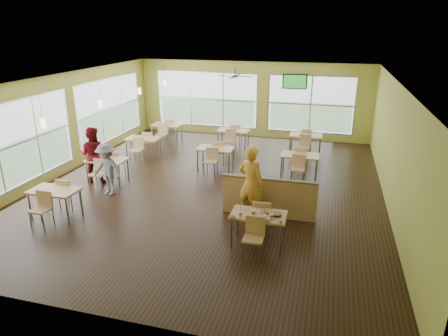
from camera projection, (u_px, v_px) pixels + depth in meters
The scene contains 20 objects.
room at pixel (211, 135), 11.62m from camera, with size 12.00×12.04×3.20m.
window_bays at pixel (168, 113), 15.10m from camera, with size 9.24×10.24×2.38m.
main_table at pixel (258, 219), 8.73m from camera, with size 1.22×1.52×0.87m.
half_wall_divider at pixel (269, 197), 10.08m from camera, with size 2.40×0.14×1.04m.
dining_tables at pixel (196, 148), 13.76m from camera, with size 6.92×8.72×0.87m.
pendant_lights at pixel (121, 97), 12.72m from camera, with size 0.11×7.31×0.86m.
ceiling_fan at pixel (235, 76), 13.88m from camera, with size 1.25×1.25×0.29m.
tv_backwall at pixel (295, 82), 16.24m from camera, with size 1.00×0.07×0.60m.
man_plaid at pixel (251, 183), 9.79m from camera, with size 0.70×0.46×1.92m, color orange.
patron_maroon at pixel (93, 155), 12.26m from camera, with size 0.85×0.66×1.74m, color #620D11.
patron_grey at pixel (107, 169), 11.33m from camera, with size 0.98×0.57×1.52m, color slate.
cup_blue at pixel (240, 214), 8.56m from camera, with size 0.09×0.09×0.31m.
cup_yellow at pixel (253, 212), 8.59m from camera, with size 0.10×0.10×0.37m.
cup_red_near at pixel (265, 217), 8.42m from camera, with size 0.08×0.08×0.30m.
cup_red_far at pixel (271, 216), 8.46m from camera, with size 0.09×0.09×0.31m.
food_basket at pixel (276, 214), 8.62m from camera, with size 0.24×0.24×0.06m.
ketchup_cup at pixel (281, 222), 8.30m from camera, with size 0.06×0.06×0.03m, color #9F2514.
wrapper_left at pixel (232, 216), 8.54m from camera, with size 0.14×0.13×0.04m, color #A07D4D.
wrapper_mid at pixel (265, 212), 8.72m from camera, with size 0.20×0.18×0.05m, color #A07D4D.
wrapper_right at pixel (266, 221), 8.36m from camera, with size 0.15×0.13×0.04m, color #A07D4D.
Camera 1 is at (3.32, -10.76, 4.64)m, focal length 32.00 mm.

